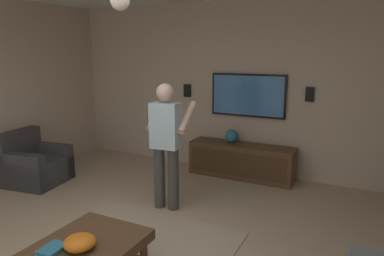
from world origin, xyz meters
TOP-DOWN VIEW (x-y plane):
  - wall_back_tv at (3.29, 0.00)m, footprint 0.10×6.28m
  - armchair at (1.25, 2.53)m, footprint 0.91×0.92m
  - coffee_table at (-0.30, 0.02)m, footprint 1.00×0.80m
  - media_console at (2.95, -0.28)m, footprint 0.45×1.70m
  - tv at (3.19, -0.28)m, footprint 0.05×1.24m
  - person_standing at (1.41, 0.21)m, footprint 0.56×0.57m
  - bowl at (-0.37, 0.00)m, footprint 0.27×0.27m
  - remote_white at (-0.54, 0.23)m, footprint 0.16×0.10m
  - book at (-0.50, 0.18)m, footprint 0.23×0.17m
  - vase_round at (3.00, -0.08)m, footprint 0.22×0.22m
  - wall_speaker_left at (3.21, -1.24)m, footprint 0.06×0.12m
  - wall_speaker_right at (3.21, 0.85)m, footprint 0.06×0.12m

SIDE VIEW (x-z plane):
  - media_console at x=2.95m, z-range 0.00..0.55m
  - armchair at x=1.25m, z-range -0.13..0.69m
  - coffee_table at x=-0.30m, z-range 0.10..0.50m
  - remote_white at x=-0.54m, z-range 0.40..0.42m
  - book at x=-0.50m, z-range 0.40..0.44m
  - bowl at x=-0.37m, z-range 0.40..0.52m
  - vase_round at x=3.00m, z-range 0.55..0.77m
  - person_standing at x=1.41m, z-range 0.11..1.75m
  - tv at x=3.19m, z-range 0.97..1.67m
  - wall_speaker_right at x=3.21m, z-range 1.23..1.45m
  - wall_speaker_left at x=3.21m, z-range 1.28..1.50m
  - wall_back_tv at x=3.29m, z-range 0.00..2.83m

